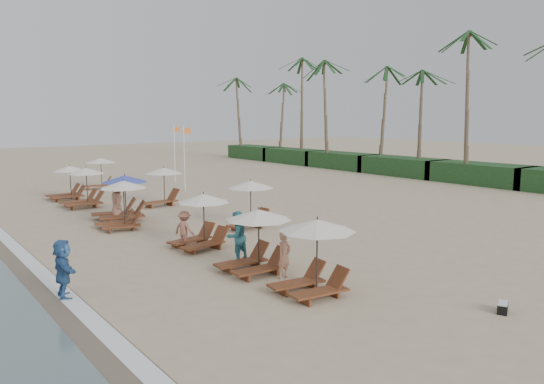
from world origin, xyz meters
TOP-DOWN VIEW (x-y plane):
  - ground at (0.00, 0.00)m, footprint 160.00×160.00m
  - foam_line at (-11.20, 10.00)m, footprint 0.50×140.00m
  - shrub_hedge at (22.00, 14.50)m, footprint 3.20×53.00m
  - palm_row at (21.91, 15.40)m, footprint 7.00×52.00m
  - lounger_station_0 at (-5.33, -3.69)m, footprint 2.51×2.31m
  - lounger_station_1 at (-5.45, -0.88)m, footprint 2.53×2.27m
  - lounger_station_2 at (-5.30, 3.09)m, footprint 2.48×2.10m
  - lounger_station_3 at (-6.50, 8.37)m, footprint 2.43×2.18m
  - lounger_station_4 at (-5.74, 10.37)m, footprint 2.82×2.56m
  - lounger_station_5 at (-6.05, 15.42)m, footprint 2.58×2.08m
  - lounger_station_6 at (-5.99, 18.79)m, footprint 2.51×2.06m
  - inland_station_0 at (-1.59, 4.90)m, footprint 2.71×2.24m
  - inland_station_1 at (-2.17, 13.04)m, footprint 2.82×2.24m
  - inland_station_2 at (-2.61, 22.51)m, footprint 2.72×2.24m
  - beachgoer_near at (-5.05, -2.03)m, footprint 0.62×0.47m
  - beachgoer_mid_a at (-5.17, 0.59)m, footprint 0.98×0.81m
  - beachgoer_mid_b at (-5.73, 3.52)m, footprint 0.87×1.10m
  - beachgoer_far_b at (-5.75, 10.84)m, footprint 0.81×1.03m
  - waterline_walker at (-11.27, 0.48)m, footprint 0.73×1.67m
  - duffel_bag at (-2.24, -7.91)m, footprint 0.56×0.44m
  - flag_pole_near at (1.65, 17.32)m, footprint 0.60×0.08m
  - flag_pole_far at (3.46, 22.38)m, footprint 0.60×0.08m

SIDE VIEW (x-z plane):
  - ground at x=0.00m, z-range 0.00..0.00m
  - foam_line at x=-11.20m, z-range 0.00..0.02m
  - duffel_bag at x=-2.24m, z-range 0.00..0.28m
  - beachgoer_mid_b at x=-5.73m, z-range 0.00..1.49m
  - beachgoer_near at x=-5.05m, z-range 0.00..1.53m
  - shrub_hedge at x=22.00m, z-range 0.00..1.60m
  - waterline_walker at x=-11.27m, z-range 0.00..1.74m
  - beachgoer_mid_a at x=-5.17m, z-range 0.00..1.84m
  - beachgoer_far_b at x=-5.75m, z-range 0.00..1.85m
  - lounger_station_6 at x=-5.99m, z-range -0.08..2.07m
  - lounger_station_5 at x=-6.05m, z-range -0.12..2.16m
  - lounger_station_4 at x=-5.74m, z-range -0.08..2.20m
  - lounger_station_2 at x=-5.30m, z-range -0.02..2.16m
  - lounger_station_1 at x=-5.45m, z-range 0.04..2.18m
  - lounger_station_3 at x=-6.50m, z-range 0.08..2.35m
  - lounger_station_0 at x=-5.33m, z-range 0.10..2.34m
  - inland_station_1 at x=-2.17m, z-range 0.18..2.41m
  - inland_station_0 at x=-1.59m, z-range 0.25..2.48m
  - inland_station_2 at x=-2.61m, z-range 0.26..2.49m
  - flag_pole_far at x=3.46m, z-range 0.25..4.86m
  - flag_pole_near at x=1.65m, z-range 0.25..4.89m
  - palm_row at x=21.91m, z-range 3.76..16.06m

